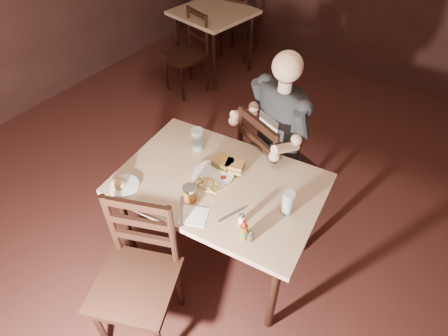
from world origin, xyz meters
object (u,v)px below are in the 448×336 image
Objects in this scene: chair_far at (276,164)px; chair_near at (135,285)px; bg_chair_far at (239,21)px; diner at (277,116)px; hot_sauce at (244,230)px; glass_right at (288,203)px; syrup_dispenser at (190,194)px; dinner_plate at (213,175)px; bg_table at (214,18)px; side_plate at (125,186)px; main_table at (219,190)px; bg_chair_near at (185,55)px; glass_left at (197,139)px.

chair_near is (-0.16, -1.33, -0.01)m from chair_far.
chair_near is 3.80m from bg_chair_far.
diner is 6.39× the size of hot_sauce.
hot_sauce is at bearing -108.89° from glass_right.
syrup_dispenser is (-0.13, -0.79, -0.14)m from diner.
bg_table is at bearing 126.25° from dinner_plate.
side_plate is (1.20, -3.11, 0.31)m from bg_chair_far.
glass_right is (0.51, 0.01, 0.07)m from dinner_plate.
glass_right is 0.98m from side_plate.
main_table is at bearing -76.35° from diner.
chair_near is 1.38m from diner.
diner is at bearing 90.00° from chair_far.
chair_near is 0.72m from hot_sauce.
bg_table is 3.31m from chair_near.
glass_right reaches higher than main_table.
main_table is 1.34× the size of chair_far.
chair_near reaches higher than side_plate.
diner is (1.72, -2.17, 0.49)m from bg_chair_far.
dinner_plate is 0.55m from side_plate.
chair_far is 6.49× the size of glass_right.
chair_near reaches higher than bg_table.
diner is 3.57× the size of dinner_plate.
hot_sauce is at bearing -34.81° from dinner_plate.
bg_chair_near is 1.01× the size of diner.
bg_chair_far reaches higher than hot_sauce.
bg_chair_near is at bearing 101.30° from chair_near.
chair_near reaches higher than syrup_dispenser.
bg_table is 0.93× the size of chair_near.
bg_table is 0.60m from bg_chair_near.
chair_far is 2.02m from bg_chair_near.
bg_chair_near is at bearing 124.06° from syrup_dispenser.
syrup_dispenser is (0.02, 0.50, 0.33)m from chair_near.
glass_left reaches higher than side_plate.
chair_far is 2.74m from bg_chair_far.
syrup_dispenser is 0.60× the size of side_plate.
glass_right reaches higher than bg_table.
main_table is 8.65× the size of glass_left.
main_table is 12.73× the size of syrup_dispenser.
dinner_plate is 1.42× the size of side_plate.
side_plate is (-0.39, -0.15, -0.05)m from syrup_dispenser.
chair_far is at bearing 60.56° from chair_near.
bg_table is 5.17× the size of side_plate.
bg_table is (-1.65, 2.19, -0.01)m from main_table.
bg_chair_near is 2.29m from dinner_plate.
bg_table is 8.65× the size of syrup_dispenser.
bg_chair_near is (0.00, -1.10, -0.02)m from bg_chair_far.
main_table is 2.34m from bg_chair_near.
chair_near is 5.56× the size of side_plate.
chair_far reaches higher than side_plate.
glass_left is at bearing 150.07° from main_table.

